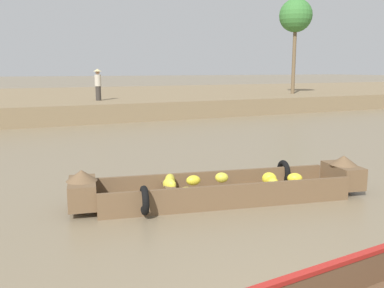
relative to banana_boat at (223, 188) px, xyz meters
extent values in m
plane|color=#7A6B51|center=(-1.11, 5.08, -0.25)|extent=(300.00, 300.00, 0.00)
cube|color=#7F6B4C|center=(-1.11, 22.65, 0.21)|extent=(160.00, 20.00, 0.92)
cube|color=brown|center=(-0.01, 0.00, -0.19)|extent=(5.00, 2.09, 0.12)
cube|color=brown|center=(0.09, 0.53, 0.04)|extent=(4.79, 1.03, 0.34)
cube|color=brown|center=(-0.12, -0.52, 0.04)|extent=(4.79, 1.03, 0.34)
cube|color=brown|center=(2.61, -0.52, 0.10)|extent=(0.67, 1.06, 0.45)
cone|color=brown|center=(2.61, -0.52, 0.42)|extent=(0.66, 0.66, 0.20)
cube|color=brown|center=(-2.64, 0.53, 0.10)|extent=(0.67, 1.06, 0.45)
cone|color=brown|center=(-2.64, 0.53, 0.42)|extent=(0.66, 0.66, 0.20)
cube|color=brown|center=(-1.03, 0.21, 0.06)|extent=(0.40, 1.06, 0.05)
torus|color=black|center=(1.71, 0.33, 0.08)|extent=(0.22, 0.53, 0.52)
torus|color=black|center=(-1.74, -0.32, 0.08)|extent=(0.22, 0.53, 0.52)
ellipsoid|color=yellow|center=(0.01, 0.08, 0.19)|extent=(0.32, 0.29, 0.20)
ellipsoid|color=yellow|center=(0.91, -0.36, 0.10)|extent=(0.24, 0.32, 0.24)
ellipsoid|color=yellow|center=(-0.99, 0.37, 0.10)|extent=(0.31, 0.37, 0.25)
ellipsoid|color=yellow|center=(-0.86, -0.14, 0.07)|extent=(0.39, 0.34, 0.18)
ellipsoid|color=gold|center=(-0.92, 0.53, 0.13)|extent=(0.33, 0.35, 0.28)
ellipsoid|color=yellow|center=(1.42, -0.52, 0.06)|extent=(0.35, 0.30, 0.23)
ellipsoid|color=yellow|center=(0.89, -0.41, 0.09)|extent=(0.30, 0.32, 0.22)
ellipsoid|color=yellow|center=(-0.54, 0.24, 0.16)|extent=(0.31, 0.23, 0.20)
ellipsoid|color=yellow|center=(1.56, -0.25, 0.08)|extent=(0.38, 0.36, 0.22)
ellipsoid|color=yellow|center=(0.94, -0.22, 0.14)|extent=(0.38, 0.38, 0.26)
cube|color=maroon|center=(-1.28, -3.90, 0.27)|extent=(4.94, 0.53, 0.05)
cylinder|color=brown|center=(14.47, 16.12, 3.03)|extent=(0.24, 0.24, 4.72)
sphere|color=#387533|center=(14.47, 16.12, 5.79)|extent=(2.16, 2.16, 2.16)
cylinder|color=#332D28|center=(1.10, 15.40, 1.05)|extent=(0.28, 0.28, 0.75)
cylinder|color=#B7AD99|center=(1.10, 15.40, 1.72)|extent=(0.34, 0.34, 0.60)
sphere|color=#9E7556|center=(1.10, 15.40, 2.14)|extent=(0.22, 0.22, 0.22)
cone|color=tan|center=(1.10, 15.40, 2.26)|extent=(0.44, 0.44, 0.14)
camera|label=1|loc=(-3.98, -7.01, 2.31)|focal=39.49mm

